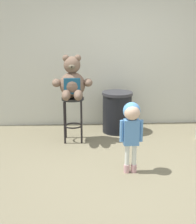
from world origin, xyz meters
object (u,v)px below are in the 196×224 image
(bar_stool_with_teddy, at_px, (73,110))
(child_walking, at_px, (132,122))
(trash_bin, at_px, (117,112))
(teddy_bear, at_px, (72,82))

(bar_stool_with_teddy, height_order, child_walking, child_walking)
(child_walking, distance_m, trash_bin, 1.67)
(bar_stool_with_teddy, relative_size, teddy_bear, 1.08)
(child_walking, xyz_separation_m, trash_bin, (0.01, 1.64, -0.31))
(teddy_bear, height_order, trash_bin, teddy_bear)
(teddy_bear, distance_m, trash_bin, 1.11)
(bar_stool_with_teddy, relative_size, trash_bin, 1.01)
(bar_stool_with_teddy, distance_m, child_walking, 1.46)
(teddy_bear, xyz_separation_m, trash_bin, (0.79, 0.45, -0.63))
(teddy_bear, relative_size, child_walking, 0.73)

